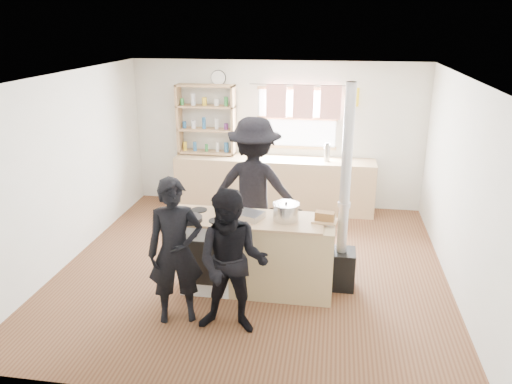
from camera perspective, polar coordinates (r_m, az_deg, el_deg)
ground at (r=6.75m, az=-0.36°, el=-8.59°), size 5.00×5.00×0.01m
back_counter at (r=8.60m, az=2.06°, el=0.94°), size 3.40×0.55×0.90m
shelving_unit at (r=8.67m, az=-5.73°, el=8.26°), size 1.00×0.28×1.20m
thermos at (r=8.38m, az=8.12°, el=4.49°), size 0.10×0.10×0.29m
cooking_island at (r=6.03m, az=0.14°, el=-7.13°), size 1.97×0.64×0.93m
skillet_greens at (r=5.82m, az=-7.73°, el=-3.03°), size 0.42×0.42×0.05m
roast_tray at (r=5.85m, az=-1.10°, el=-2.61°), size 0.43×0.37×0.07m
stockpot_stove at (r=6.09m, az=-3.74°, el=-1.26°), size 0.24×0.24×0.20m
stockpot_counter at (r=5.77m, az=3.44°, el=-2.28°), size 0.31×0.31×0.23m
bread_board at (r=5.79m, az=7.86°, el=-2.92°), size 0.30×0.24×0.12m
flue_heater at (r=6.10m, az=9.80°, el=-5.19°), size 0.35×0.35×2.50m
person_near_left at (r=5.38m, az=-9.19°, el=-6.74°), size 0.68×0.56×1.62m
person_near_right at (r=5.14m, az=-2.74°, el=-8.13°), size 0.76×0.60×1.57m
person_far at (r=6.73m, az=-0.18°, el=0.39°), size 1.32×0.84×1.94m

